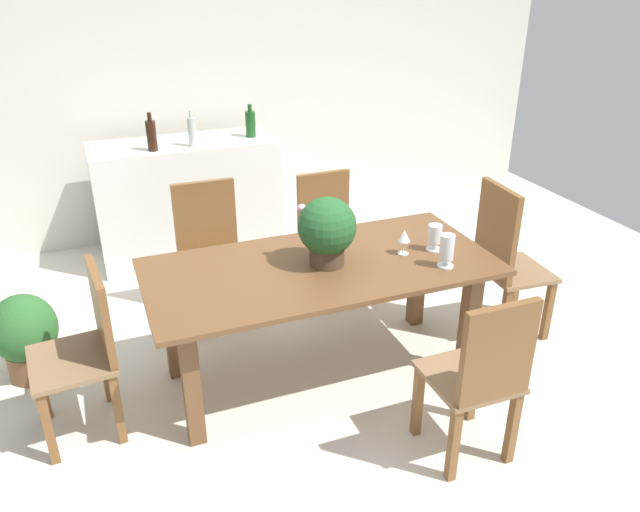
% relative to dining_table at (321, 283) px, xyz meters
% --- Properties ---
extents(ground_plane, '(7.04, 7.04, 0.00)m').
position_rel_dining_table_xyz_m(ground_plane, '(0.00, -0.08, -0.62)').
color(ground_plane, silver).
extents(back_wall, '(6.40, 0.10, 2.60)m').
position_rel_dining_table_xyz_m(back_wall, '(0.00, 2.52, 0.68)').
color(back_wall, beige).
rests_on(back_wall, ground).
extents(dining_table, '(1.96, 0.94, 0.74)m').
position_rel_dining_table_xyz_m(dining_table, '(0.00, 0.00, 0.00)').
color(dining_table, brown).
rests_on(dining_table, ground).
extents(chair_near_right, '(0.41, 0.42, 0.95)m').
position_rel_dining_table_xyz_m(chair_near_right, '(0.44, -0.95, -0.10)').
color(chair_near_right, brown).
rests_on(chair_near_right, ground).
extents(chair_head_end, '(0.45, 0.49, 0.92)m').
position_rel_dining_table_xyz_m(chair_head_end, '(-1.28, 0.01, -0.11)').
color(chair_head_end, brown).
rests_on(chair_head_end, ground).
extents(chair_far_right, '(0.44, 0.45, 0.91)m').
position_rel_dining_table_xyz_m(chair_far_right, '(0.44, 0.95, -0.12)').
color(chair_far_right, brown).
rests_on(chair_far_right, ground).
extents(chair_far_left, '(0.47, 0.42, 0.95)m').
position_rel_dining_table_xyz_m(chair_far_left, '(-0.44, 0.95, -0.09)').
color(chair_far_left, brown).
rests_on(chair_far_left, ground).
extents(chair_foot_end, '(0.43, 0.47, 1.04)m').
position_rel_dining_table_xyz_m(chair_foot_end, '(1.27, 0.01, -0.05)').
color(chair_foot_end, brown).
rests_on(chair_foot_end, ground).
extents(flower_centerpiece, '(0.34, 0.33, 0.40)m').
position_rel_dining_table_xyz_m(flower_centerpiece, '(0.03, -0.01, 0.33)').
color(flower_centerpiece, '#4C3828').
rests_on(flower_centerpiece, dining_table).
extents(crystal_vase_left, '(0.09, 0.09, 0.19)m').
position_rel_dining_table_xyz_m(crystal_vase_left, '(0.64, -0.28, 0.23)').
color(crystal_vase_left, silver).
rests_on(crystal_vase_left, dining_table).
extents(crystal_vase_center_near, '(0.09, 0.09, 0.16)m').
position_rel_dining_table_xyz_m(crystal_vase_center_near, '(0.69, -0.07, 0.21)').
color(crystal_vase_center_near, silver).
rests_on(crystal_vase_center_near, dining_table).
extents(wine_glass, '(0.07, 0.07, 0.15)m').
position_rel_dining_table_xyz_m(wine_glass, '(0.50, -0.04, 0.23)').
color(wine_glass, silver).
rests_on(wine_glass, dining_table).
extents(kitchen_counter, '(1.45, 0.58, 0.97)m').
position_rel_dining_table_xyz_m(kitchen_counter, '(-0.40, 2.00, -0.14)').
color(kitchen_counter, silver).
rests_on(kitchen_counter, ground).
extents(wine_bottle_green, '(0.08, 0.08, 0.26)m').
position_rel_dining_table_xyz_m(wine_bottle_green, '(0.16, 1.96, 0.46)').
color(wine_bottle_green, '#194C1E').
rests_on(wine_bottle_green, kitchen_counter).
extents(wine_bottle_tall, '(0.06, 0.06, 0.28)m').
position_rel_dining_table_xyz_m(wine_bottle_tall, '(-0.34, 1.86, 0.46)').
color(wine_bottle_tall, '#B2BFB7').
rests_on(wine_bottle_tall, kitchen_counter).
extents(wine_bottle_amber, '(0.08, 0.08, 0.29)m').
position_rel_dining_table_xyz_m(wine_bottle_amber, '(-0.64, 1.84, 0.47)').
color(wine_bottle_amber, black).
rests_on(wine_bottle_amber, kitchen_counter).
extents(potted_plant_floor, '(0.38, 0.38, 0.54)m').
position_rel_dining_table_xyz_m(potted_plant_floor, '(-1.64, 0.62, -0.34)').
color(potted_plant_floor, brown).
rests_on(potted_plant_floor, ground).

